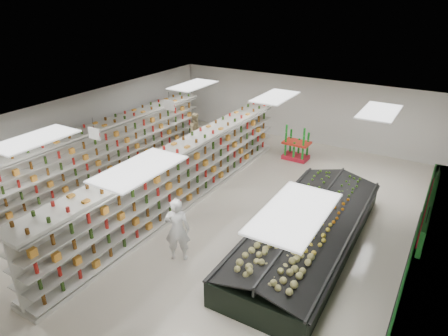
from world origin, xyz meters
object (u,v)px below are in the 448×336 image
Objects in this scene: shopper_main at (177,229)px; shopper_background at (196,131)px; gondola_left at (98,154)px; gondola_center at (182,178)px; soda_endcap at (297,144)px; produce_island at (308,231)px.

shopper_main reaches higher than shopper_background.
gondola_left reaches higher than shopper_main.
gondola_center is at bearing -83.11° from shopper_main.
gondola_center is 3.22m from shopper_main.
shopper_main is (1.80, -2.67, -0.04)m from gondola_center.
gondola_center is 8.65× the size of soda_endcap.
soda_endcap is 4.78m from shopper_background.
gondola_center is 7.31× the size of shopper_background.
soda_endcap is (2.00, 5.92, -0.30)m from gondola_center.
shopper_background is at bearing -86.08° from shopper_main.
gondola_center is 6.57× the size of shopper_main.
shopper_main reaches higher than soda_endcap.
shopper_main is 1.11× the size of shopper_background.
shopper_main is at bearing -55.95° from gondola_center.
soda_endcap is at bearing 44.56° from gondola_left.
gondola_center is 5.41m from shopper_background.
produce_island is at bearing 0.10° from gondola_left.
shopper_main reaches higher than produce_island.
shopper_main is (6.07, -2.76, -0.01)m from gondola_left.
soda_endcap is 0.85× the size of shopper_background.
shopper_main is at bearing -116.39° from shopper_background.
gondola_left is 4.27m from gondola_center.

